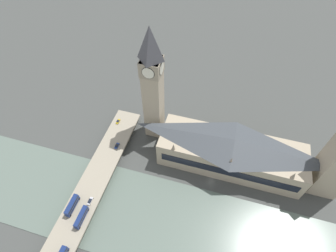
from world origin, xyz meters
The scene contains 10 objects.
ground_plane centered at (0.00, 0.00, 0.00)m, with size 600.00×600.00×0.00m, color #424442.
river_water centered at (-31.29, 0.00, 0.15)m, with size 50.59×360.00×0.30m, color slate.
parliament_hall centered at (16.26, -8.00, 12.59)m, with size 26.99×86.70×25.35m.
clock_tower centered at (28.57, 44.70, 42.48)m, with size 11.89×11.89×80.10m.
road_bridge centered at (-31.29, 66.41, 4.24)m, with size 133.18×16.72×5.27m.
double_decker_bus_lead centered at (-43.53, 62.19, 7.95)m, with size 11.81×2.51×4.86m.
double_decker_bus_rear centered at (-39.15, 70.09, 8.06)m, with size 11.70×2.62×5.07m.
car_northbound_mid centered at (24.58, 70.55, 5.92)m, with size 4.19×1.80×1.28m.
car_northbound_tail centered at (-33.59, 62.63, 5.91)m, with size 4.77×1.86×1.28m.
car_southbound_lead centered at (5.21, 63.11, 5.97)m, with size 4.48×1.93×1.38m.
Camera 1 is at (-78.34, 4.28, 145.67)m, focal length 28.00 mm.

